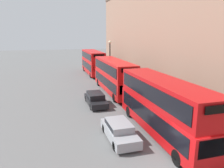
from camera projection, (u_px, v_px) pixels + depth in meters
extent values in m
cube|color=#B20C0F|center=(162.00, 117.00, 16.61)|extent=(2.55, 11.25, 2.10)
cube|color=#B20C0F|center=(163.00, 92.00, 16.17)|extent=(2.50, 11.03, 1.84)
cube|color=black|center=(162.00, 114.00, 16.56)|extent=(2.59, 10.35, 1.17)
cube|color=black|center=(163.00, 91.00, 16.15)|extent=(2.59, 10.35, 1.11)
cube|color=black|center=(216.00, 148.00, 11.29)|extent=(2.17, 0.06, 1.05)
cube|color=black|center=(220.00, 109.00, 10.81)|extent=(1.78, 0.06, 0.44)
cylinder|color=black|center=(178.00, 158.00, 12.75)|extent=(0.30, 1.00, 1.00)
cylinder|color=black|center=(210.00, 152.00, 13.36)|extent=(0.30, 1.00, 1.00)
cylinder|color=black|center=(129.00, 112.00, 20.28)|extent=(0.30, 1.00, 1.00)
cylinder|color=black|center=(151.00, 109.00, 20.89)|extent=(0.30, 1.00, 1.00)
cube|color=red|center=(114.00, 82.00, 28.64)|extent=(2.55, 11.45, 2.01)
cube|color=red|center=(114.00, 68.00, 28.20)|extent=(2.50, 11.22, 1.86)
cube|color=black|center=(114.00, 80.00, 28.58)|extent=(2.59, 10.54, 1.12)
cube|color=black|center=(114.00, 67.00, 28.18)|extent=(2.59, 10.54, 1.12)
cube|color=black|center=(129.00, 90.00, 23.22)|extent=(2.17, 0.06, 1.00)
cube|color=black|center=(129.00, 70.00, 22.75)|extent=(1.78, 0.06, 0.45)
cylinder|color=black|center=(115.00, 98.00, 24.66)|extent=(0.30, 1.00, 1.00)
cylinder|color=black|center=(133.00, 96.00, 25.28)|extent=(0.30, 1.00, 1.00)
cylinder|color=black|center=(99.00, 82.00, 32.38)|extent=(0.30, 1.00, 1.00)
cylinder|color=black|center=(113.00, 81.00, 33.00)|extent=(0.30, 1.00, 1.00)
cube|color=red|center=(93.00, 66.00, 41.60)|extent=(2.55, 10.61, 2.21)
cube|color=red|center=(93.00, 56.00, 41.14)|extent=(2.50, 10.40, 1.80)
cube|color=black|center=(93.00, 65.00, 41.54)|extent=(2.59, 9.77, 1.24)
cube|color=black|center=(93.00, 55.00, 41.12)|extent=(2.59, 9.77, 1.08)
cube|color=black|center=(99.00, 68.00, 36.56)|extent=(2.17, 0.06, 1.11)
cube|color=black|center=(99.00, 56.00, 36.08)|extent=(1.78, 0.06, 0.43)
cylinder|color=black|center=(91.00, 75.00, 38.04)|extent=(0.30, 1.00, 1.00)
cylinder|color=black|center=(103.00, 74.00, 38.65)|extent=(0.30, 1.00, 1.00)
cylinder|color=black|center=(84.00, 69.00, 44.98)|extent=(0.30, 1.00, 1.00)
cylinder|color=black|center=(95.00, 68.00, 45.59)|extent=(0.30, 1.00, 1.00)
cube|color=gray|center=(119.00, 133.00, 15.94)|extent=(1.75, 4.48, 0.66)
cube|color=gray|center=(119.00, 125.00, 15.91)|extent=(1.54, 2.46, 0.48)
cube|color=black|center=(119.00, 125.00, 15.91)|extent=(1.58, 2.34, 0.31)
cylinder|color=black|center=(115.00, 146.00, 14.43)|extent=(0.22, 0.64, 0.64)
cylinder|color=black|center=(137.00, 143.00, 14.85)|extent=(0.22, 0.64, 0.64)
cylinder|color=black|center=(104.00, 128.00, 17.11)|extent=(0.22, 0.64, 0.64)
cylinder|color=black|center=(123.00, 126.00, 17.53)|extent=(0.22, 0.64, 0.64)
cube|color=black|center=(96.00, 101.00, 23.68)|extent=(1.78, 4.59, 0.57)
cube|color=black|center=(95.00, 95.00, 23.66)|extent=(1.57, 2.52, 0.57)
cube|color=black|center=(95.00, 95.00, 23.65)|extent=(1.61, 2.40, 0.37)
cylinder|color=black|center=(91.00, 107.00, 22.13)|extent=(0.22, 0.64, 0.64)
cylinder|color=black|center=(106.00, 105.00, 22.55)|extent=(0.22, 0.64, 0.64)
cylinder|color=black|center=(86.00, 99.00, 24.88)|extent=(0.22, 0.64, 0.64)
cylinder|color=black|center=(100.00, 98.00, 25.30)|extent=(0.22, 0.64, 0.64)
cylinder|color=black|center=(110.00, 62.00, 35.94)|extent=(0.18, 0.18, 6.03)
sphere|color=beige|center=(110.00, 42.00, 35.21)|extent=(0.44, 0.44, 0.44)
cylinder|color=#26262D|center=(140.00, 91.00, 26.52)|extent=(0.36, 0.36, 1.58)
sphere|color=tan|center=(140.00, 84.00, 26.31)|extent=(0.22, 0.22, 0.22)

